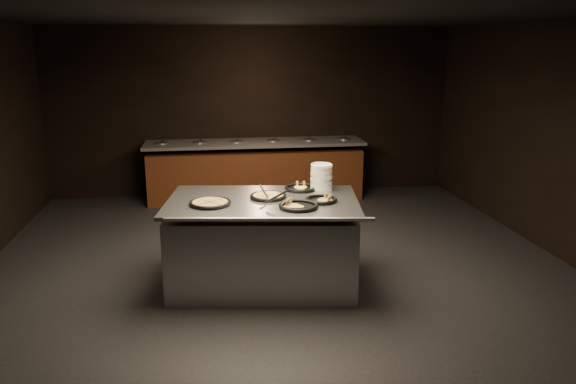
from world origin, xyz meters
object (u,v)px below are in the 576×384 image
Objects in this scene: pan_cheese_whole at (268,196)px; serving_counter at (263,245)px; plate_stack at (321,177)px; pan_veggie_whole at (210,203)px.

serving_counter is at bearing -130.50° from pan_cheese_whole.
serving_counter is at bearing -153.63° from plate_stack.
plate_stack is 0.74× the size of pan_cheese_whole.
serving_counter is at bearing 10.60° from pan_veggie_whole.
plate_stack is 0.71m from pan_cheese_whole.
plate_stack is at bearing 22.99° from pan_cheese_whole.
pan_veggie_whole is (-1.27, -0.46, -0.13)m from plate_stack.
pan_cheese_whole is (0.63, 0.18, -0.00)m from pan_veggie_whole.
pan_veggie_whole is at bearing -163.61° from pan_cheese_whole.
pan_veggie_whole reaches higher than serving_counter.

